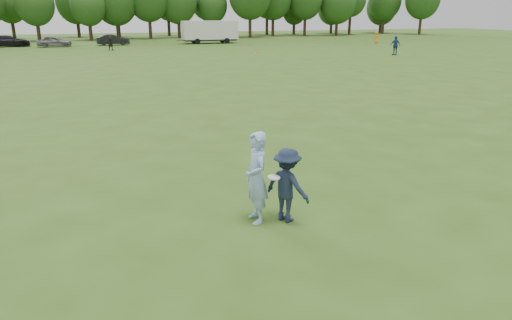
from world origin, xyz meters
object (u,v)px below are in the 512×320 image
Objects in this scene: player_far_b at (395,46)px; player_far_d at (110,43)px; field_cone at (257,52)px; cargo_trailer at (210,31)px; car_e at (54,41)px; car_d at (9,41)px; thrower at (256,178)px; defender at (287,185)px; player_far_c at (376,38)px; car_f at (113,40)px.

player_far_b is 1.08× the size of player_far_d.
field_cone is 0.03× the size of cargo_trailer.
car_d is at bearing 71.12° from car_e.
thrower is 0.47× the size of car_e.
defender is 50.40m from player_far_d.
player_far_d is 6.10× the size of field_cone.
car_d is 6.11m from car_e.
player_far_b is 0.47× the size of car_e.
player_far_b is at bearing 95.56° from player_far_c.
thrower is at bearing 87.50° from player_far_c.
thrower reaches higher than player_far_c.
player_far_c is at bearing 25.06° from field_cone.
player_far_c is 37.83m from car_f.
car_d is 13.23m from car_f.
car_d is at bearing 175.42° from cargo_trailer.
car_f is (7.48, 0.87, 0.00)m from car_e.
car_e is at bearing 23.33° from player_far_c.
thrower is 1.22× the size of defender.
player_far_b is at bearing -25.47° from field_cone.
field_cone is (14.06, -19.70, -0.58)m from car_f.
thrower is 0.40× the size of car_d.
defender is at bearing -61.47° from player_far_b.
player_far_d is at bearing 34.31° from player_far_c.
thrower is 1.11× the size of player_far_d.
defender is 60.55m from cargo_trailer.
player_far_b is 28.92m from cargo_trailer.
player_far_c is at bearing -20.03° from player_far_d.
player_far_b is at bearing -134.40° from car_f.
car_d is (-13.30, 61.16, -0.09)m from defender.
defender reaches higher than car_d.
defender is 62.48m from player_far_c.
car_e is at bearing -179.70° from cargo_trailer.
cargo_trailer is at bearing -86.85° from car_e.
field_cone is (-13.48, 6.42, -0.84)m from player_far_b.
car_d is (-12.33, 10.78, -0.18)m from player_far_d.
player_far_b is 19.33m from player_far_c.
car_f is at bearing 125.51° from field_cone.
player_far_b is at bearing -70.87° from defender.
cargo_trailer is (21.16, 0.11, 1.05)m from car_e.
cargo_trailer is at bearing -94.08° from car_f.
defender reaches higher than field_cone.
player_far_d reaches higher than defender.
player_far_c is (9.17, 17.01, -0.17)m from player_far_b.
player_far_c is at bearing -67.54° from defender.
car_e is at bearing -148.12° from player_far_b.
cargo_trailer is at bearing 13.96° from player_far_c.
cargo_trailer reaches higher than car_f.
defender is 0.90× the size of player_far_d.
cargo_trailer is (14.50, 8.63, 0.86)m from player_far_d.
car_e is 21.18m from cargo_trailer.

